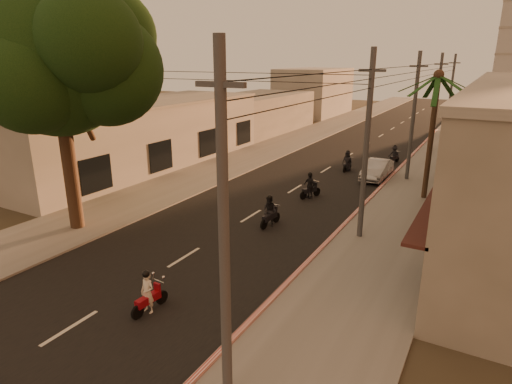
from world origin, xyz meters
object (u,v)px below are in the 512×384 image
palm_tree (438,83)px  scooter_far_a (347,162)px  broadleaf_tree (64,59)px  scooter_red (148,294)px  parked_car (377,170)px  scooter_mid_a (270,212)px  scooter_far_b (394,155)px  scooter_mid_b (310,186)px

palm_tree → scooter_far_a: size_ratio=4.76×
broadleaf_tree → scooter_red: size_ratio=7.30×
palm_tree → parked_car: palm_tree is taller
palm_tree → scooter_red: bearing=-109.5°
palm_tree → parked_car: bearing=139.2°
scooter_red → scooter_far_a: size_ratio=0.96×
broadleaf_tree → scooter_mid_a: broadleaf_tree is taller
scooter_red → scooter_far_a: (-0.04, 22.41, 0.04)m
scooter_far_b → scooter_red: bearing=-80.1°
scooter_mid_a → scooter_far_a: 13.23m
scooter_far_a → scooter_red: bearing=-88.4°
scooter_red → scooter_mid_b: 14.69m
scooter_mid_b → scooter_far_a: size_ratio=1.00×
scooter_mid_b → scooter_far_b: size_ratio=1.08×
scooter_mid_a → parked_car: bearing=83.1°
broadleaf_tree → scooter_mid_b: size_ratio=7.06×
scooter_far_a → palm_tree: bearing=-33.1°
broadleaf_tree → scooter_far_a: size_ratio=7.03×
parked_car → scooter_mid_a: bearing=-101.5°
scooter_mid_a → scooter_far_a: bearing=95.3°
palm_tree → scooter_far_a: 10.09m
palm_tree → scooter_mid_b: 9.61m
scooter_mid_a → scooter_far_b: 17.98m
scooter_far_a → scooter_far_b: size_ratio=1.08×
scooter_mid_a → scooter_mid_b: size_ratio=1.04×
scooter_far_a → parked_car: 2.84m
scooter_far_a → scooter_mid_a: bearing=-88.4°
scooter_red → scooter_far_a: 22.41m
scooter_mid_b → scooter_far_a: (-0.01, 7.72, -0.03)m
scooter_mid_b → broadleaf_tree: bearing=-104.8°
broadleaf_tree → scooter_mid_a: size_ratio=6.78×
scooter_mid_a → scooter_far_b: size_ratio=1.12×
scooter_mid_a → scooter_far_a: scooter_mid_a is taller
palm_tree → scooter_far_b: (-3.80, 8.99, -6.42)m
palm_tree → scooter_mid_a: size_ratio=4.59×
broadleaf_tree → scooter_red: 12.04m
scooter_red → scooter_far_b: scooter_red is taller
broadleaf_tree → scooter_mid_a: 12.33m
scooter_red → scooter_far_b: bearing=88.9°
broadleaf_tree → scooter_far_a: (8.19, 18.29, -7.72)m
scooter_red → scooter_mid_a: (-0.01, 9.18, 0.08)m
scooter_mid_b → scooter_far_a: 7.72m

